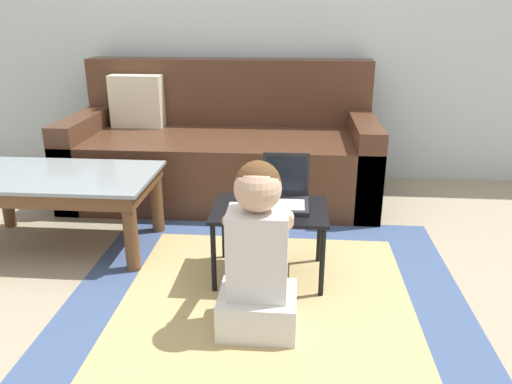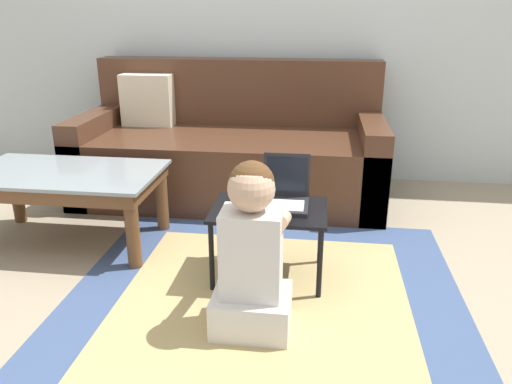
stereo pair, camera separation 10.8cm
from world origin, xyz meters
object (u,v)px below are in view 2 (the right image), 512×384
Objects in this scene: couch at (231,151)px; computer_mouse at (245,202)px; laptop at (285,198)px; laptop_desk at (269,217)px; person_seated at (252,255)px; coffee_table at (65,183)px.

computer_mouse is (0.27, -1.13, 0.07)m from couch.
couch reaches higher than laptop.
laptop_desk is at bearing -147.11° from laptop.
laptop is 0.33× the size of person_seated.
coffee_table is 1.29m from person_seated.
couch is at bearing 103.59° from computer_mouse.
couch is 1.61m from person_seated.
computer_mouse is at bearing -12.57° from coffee_table.
computer_mouse is at bearing 101.95° from person_seated.
couch is 8.67× the size of laptop.
person_seated reaches higher than coffee_table.
laptop_desk is (1.13, -0.25, -0.03)m from coffee_table.
couch is 18.35× the size of computer_mouse.
coffee_table is at bearing 170.51° from laptop.
person_seated reaches higher than laptop_desk.
couch is 1.17m from coffee_table.
coffee_table reaches higher than computer_mouse.
laptop_desk is at bearing -9.12° from computer_mouse.
laptop_desk is at bearing 86.88° from person_seated.
couch is 1.98× the size of coffee_table.
coffee_table is 1.22m from laptop.
coffee_table is 1.43× the size of person_seated.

